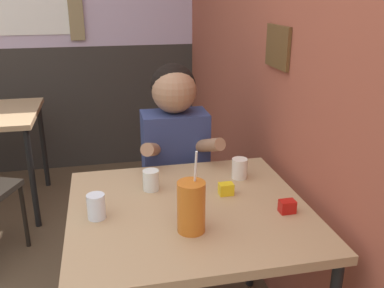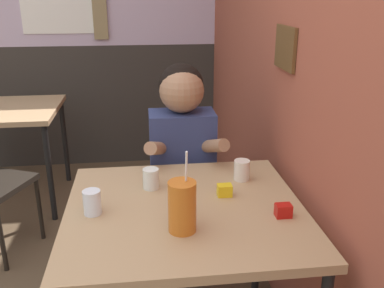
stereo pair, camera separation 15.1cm
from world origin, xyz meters
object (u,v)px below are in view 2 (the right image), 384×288
(main_table, at_px, (185,222))
(person_seated, at_px, (182,166))
(background_table, at_px, (12,120))
(cocktail_pitcher, at_px, (182,207))

(main_table, distance_m, person_seated, 0.61)
(main_table, bearing_deg, background_table, 123.74)
(person_seated, xyz_separation_m, cocktail_pitcher, (-0.08, -0.78, 0.18))
(background_table, distance_m, cocktail_pitcher, 2.13)
(main_table, relative_size, background_table, 1.25)
(background_table, distance_m, person_seated, 1.56)
(cocktail_pitcher, bearing_deg, main_table, 80.85)
(person_seated, height_order, cocktail_pitcher, person_seated)
(background_table, relative_size, person_seated, 0.62)
(main_table, xyz_separation_m, person_seated, (0.05, 0.61, -0.01))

